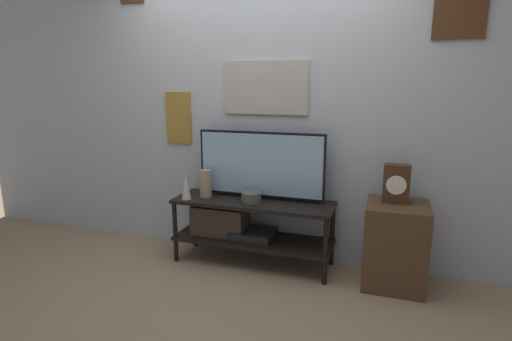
# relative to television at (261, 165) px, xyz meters

# --- Properties ---
(ground_plane) EXTENTS (12.00, 12.00, 0.00)m
(ground_plane) POSITION_rel_television_xyz_m (-0.04, -0.35, -0.87)
(ground_plane) COLOR #997F60
(wall_back) EXTENTS (6.40, 0.08, 2.70)m
(wall_back) POSITION_rel_television_xyz_m (-0.04, 0.17, 0.49)
(wall_back) COLOR #B2BCC6
(wall_back) RESTS_ON ground_plane
(media_console) EXTENTS (1.37, 0.43, 0.57)m
(media_console) POSITION_rel_television_xyz_m (-0.16, -0.09, -0.51)
(media_console) COLOR black
(media_console) RESTS_ON ground_plane
(television) EXTENTS (1.11, 0.05, 0.58)m
(television) POSITION_rel_television_xyz_m (0.00, 0.00, 0.00)
(television) COLOR black
(television) RESTS_ON media_console
(vase_wide_bowl) EXTENTS (0.17, 0.17, 0.09)m
(vase_wide_bowl) POSITION_rel_television_xyz_m (-0.04, -0.13, -0.26)
(vase_wide_bowl) COLOR #4C5647
(vase_wide_bowl) RESTS_ON media_console
(vase_slim_bronze) EXTENTS (0.08, 0.08, 0.23)m
(vase_slim_bronze) POSITION_rel_television_xyz_m (-0.60, -0.23, -0.19)
(vase_slim_bronze) COLOR beige
(vase_slim_bronze) RESTS_ON media_console
(vase_tall_ceramic) EXTENTS (0.10, 0.10, 0.24)m
(vase_tall_ceramic) POSITION_rel_television_xyz_m (-0.47, -0.11, -0.18)
(vase_tall_ceramic) COLOR tan
(vase_tall_ceramic) RESTS_ON media_console
(side_table) EXTENTS (0.46, 0.46, 0.65)m
(side_table) POSITION_rel_television_xyz_m (1.13, -0.11, -0.54)
(side_table) COLOR #513823
(side_table) RESTS_ON ground_plane
(mantel_clock) EXTENTS (0.19, 0.11, 0.30)m
(mantel_clock) POSITION_rel_television_xyz_m (1.10, -0.07, -0.06)
(mantel_clock) COLOR #422819
(mantel_clock) RESTS_ON side_table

